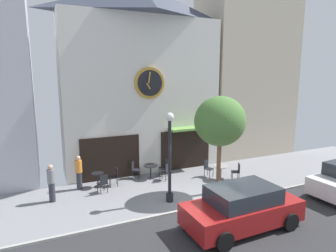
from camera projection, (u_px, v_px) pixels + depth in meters
The scene contains 18 objects.
ground_plane at pixel (207, 209), 11.83m from camera, with size 29.29×10.14×0.13m.
clock_building at pixel (142, 77), 16.31m from camera, with size 8.90×3.77×10.39m.
neighbor_building_right at pixel (245, 72), 19.95m from camera, with size 6.42×3.63×11.37m.
street_lamp at pixel (170, 157), 12.14m from camera, with size 0.36×0.36×3.92m.
street_tree at pixel (220, 121), 12.85m from camera, with size 2.39×2.15×4.54m.
cafe_table_rightmost at pixel (98, 178), 14.01m from camera, with size 0.60×0.60×0.72m.
cafe_table_leftmost at pixel (151, 169), 15.19m from camera, with size 0.77×0.77×0.72m.
cafe_table_center_right at pixel (221, 169), 15.02m from camera, with size 0.78×0.78×0.75m.
cafe_chair_mid_row at pixel (134, 168), 15.25m from camera, with size 0.56×0.56×0.90m.
cafe_chair_facing_wall at pixel (103, 182), 13.28m from camera, with size 0.49×0.49×0.90m.
cafe_chair_by_entrance at pixel (165, 166), 15.63m from camera, with size 0.41×0.41×0.90m.
cafe_chair_corner at pixel (165, 170), 14.93m from camera, with size 0.57×0.57×0.90m.
cafe_chair_curbside at pixel (237, 170), 14.95m from camera, with size 0.54×0.54×0.90m.
cafe_chair_left_end at pixel (208, 167), 15.48m from camera, with size 0.53×0.53×0.90m.
cafe_chair_facing_street at pixel (115, 175), 14.18m from camera, with size 0.42×0.42×0.90m.
pedestrian_orange at pixel (79, 172), 13.67m from camera, with size 0.34×0.34×1.67m.
pedestrian_grey at pixel (51, 183), 12.31m from camera, with size 0.33×0.33×1.67m.
parked_car_red at pixel (242, 207), 10.21m from camera, with size 4.33×2.08×1.55m.
Camera 1 is at (-6.01, -9.56, 5.40)m, focal length 30.49 mm.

